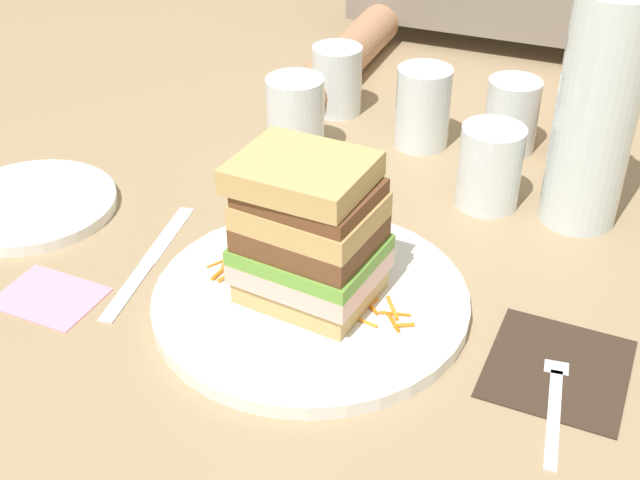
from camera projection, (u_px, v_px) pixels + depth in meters
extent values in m
plane|color=#9E8460|center=(311.00, 306.00, 0.78)|extent=(3.00, 3.00, 0.00)
cylinder|color=white|center=(308.00, 299.00, 0.78)|extent=(0.29, 0.29, 0.01)
cube|color=tan|center=(307.00, 284.00, 0.77)|extent=(0.12, 0.11, 0.02)
cube|color=beige|center=(307.00, 265.00, 0.75)|extent=(0.13, 0.11, 0.02)
cube|color=#6BA83D|center=(307.00, 249.00, 0.75)|extent=(0.13, 0.11, 0.01)
cube|color=brown|center=(307.00, 232.00, 0.74)|extent=(0.12, 0.11, 0.02)
cube|color=tan|center=(307.00, 211.00, 0.72)|extent=(0.12, 0.11, 0.02)
cube|color=brown|center=(306.00, 192.00, 0.71)|extent=(0.12, 0.10, 0.01)
cube|color=tan|center=(300.00, 175.00, 0.70)|extent=(0.12, 0.10, 0.03)
cylinder|color=orange|center=(220.00, 272.00, 0.80)|extent=(0.01, 0.03, 0.00)
cylinder|color=orange|center=(232.00, 266.00, 0.81)|extent=(0.02, 0.01, 0.00)
cylinder|color=orange|center=(228.00, 275.00, 0.79)|extent=(0.01, 0.02, 0.00)
cylinder|color=orange|center=(251.00, 271.00, 0.80)|extent=(0.02, 0.02, 0.00)
cylinder|color=orange|center=(221.00, 261.00, 0.81)|extent=(0.02, 0.03, 0.00)
cylinder|color=orange|center=(224.00, 264.00, 0.81)|extent=(0.01, 0.02, 0.00)
cylinder|color=orange|center=(365.00, 322.00, 0.74)|extent=(0.02, 0.01, 0.00)
cylinder|color=orange|center=(366.00, 308.00, 0.75)|extent=(0.01, 0.03, 0.00)
cylinder|color=orange|center=(396.00, 312.00, 0.75)|extent=(0.03, 0.01, 0.00)
cylinder|color=orange|center=(404.00, 325.00, 0.73)|extent=(0.02, 0.01, 0.00)
cylinder|color=orange|center=(372.00, 308.00, 0.75)|extent=(0.02, 0.02, 0.00)
cylinder|color=orange|center=(393.00, 322.00, 0.74)|extent=(0.02, 0.02, 0.00)
cylinder|color=orange|center=(393.00, 308.00, 0.75)|extent=(0.02, 0.03, 0.00)
cube|color=#38281E|center=(557.00, 370.00, 0.71)|extent=(0.12, 0.13, 0.00)
cube|color=silver|center=(554.00, 414.00, 0.66)|extent=(0.02, 0.11, 0.00)
cube|color=silver|center=(558.00, 361.00, 0.71)|extent=(0.02, 0.02, 0.00)
cylinder|color=silver|center=(569.00, 342.00, 0.73)|extent=(0.01, 0.04, 0.00)
cylinder|color=silver|center=(563.00, 341.00, 0.73)|extent=(0.01, 0.04, 0.00)
cylinder|color=silver|center=(556.00, 340.00, 0.73)|extent=(0.01, 0.04, 0.00)
cylinder|color=silver|center=(549.00, 339.00, 0.73)|extent=(0.01, 0.04, 0.00)
cube|color=silver|center=(127.00, 290.00, 0.80)|extent=(0.03, 0.10, 0.00)
cube|color=silver|center=(168.00, 233.00, 0.88)|extent=(0.03, 0.11, 0.00)
cylinder|color=white|center=(490.00, 167.00, 0.90)|extent=(0.07, 0.07, 0.09)
cylinder|color=#E55638|center=(489.00, 174.00, 0.91)|extent=(0.06, 0.06, 0.07)
cylinder|color=silver|center=(596.00, 113.00, 0.84)|extent=(0.08, 0.08, 0.24)
cylinder|color=silver|center=(511.00, 115.00, 1.01)|extent=(0.06, 0.06, 0.09)
cylinder|color=silver|center=(426.00, 108.00, 1.02)|extent=(0.07, 0.07, 0.10)
cylinder|color=silver|center=(295.00, 117.00, 1.00)|extent=(0.07, 0.07, 0.10)
cylinder|color=silver|center=(337.00, 80.00, 1.10)|extent=(0.06, 0.06, 0.09)
cylinder|color=white|center=(31.00, 205.00, 0.92)|extent=(0.18, 0.18, 0.01)
cube|color=pink|center=(49.00, 297.00, 0.79)|extent=(0.10, 0.07, 0.00)
cylinder|color=tan|center=(348.00, 55.00, 1.21)|extent=(0.06, 0.28, 0.06)
cylinder|color=tan|center=(596.00, 93.00, 1.10)|extent=(0.06, 0.28, 0.06)
sphere|color=tan|center=(309.00, 93.00, 1.10)|extent=(0.06, 0.06, 0.06)
sphere|color=tan|center=(580.00, 139.00, 0.99)|extent=(0.06, 0.06, 0.06)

